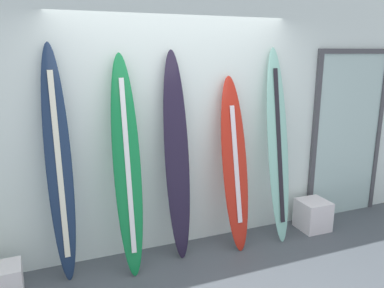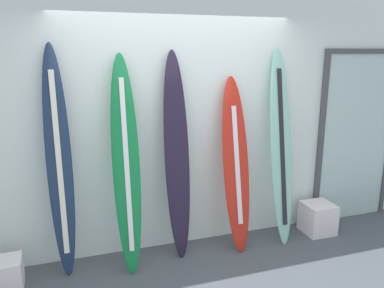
{
  "view_description": "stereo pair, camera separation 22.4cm",
  "coord_description": "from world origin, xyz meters",
  "views": [
    {
      "loc": [
        -1.31,
        -2.51,
        2.13
      ],
      "look_at": [
        0.07,
        0.95,
        1.22
      ],
      "focal_mm": 35.11,
      "sensor_mm": 36.0,
      "label": 1
    },
    {
      "loc": [
        -1.1,
        -2.59,
        2.13
      ],
      "look_at": [
        0.07,
        0.95,
        1.22
      ],
      "focal_mm": 35.11,
      "sensor_mm": 36.0,
      "label": 2
    }
  ],
  "objects": [
    {
      "name": "display_block_center",
      "position": [
        1.66,
        0.92,
        0.18
      ],
      "size": [
        0.35,
        0.35,
        0.37
      ],
      "color": "white",
      "rests_on": "ground"
    },
    {
      "name": "surfboard_seafoam",
      "position": [
        1.12,
        0.96,
        1.1
      ],
      "size": [
        0.27,
        0.45,
        2.19
      ],
      "color": "#8ACCBA",
      "rests_on": "ground"
    },
    {
      "name": "surfboard_crimson",
      "position": [
        0.57,
        0.95,
        0.93
      ],
      "size": [
        0.3,
        0.44,
        1.89
      ],
      "color": "red",
      "rests_on": "ground"
    },
    {
      "name": "display_block_left",
      "position": [
        -1.76,
        0.85,
        0.15
      ],
      "size": [
        0.3,
        0.3,
        0.29
      ],
      "color": "white",
      "rests_on": "ground"
    },
    {
      "name": "glass_door",
      "position": [
        2.34,
        1.18,
        1.12
      ],
      "size": [
        1.12,
        0.06,
        2.17
      ],
      "color": "silver",
      "rests_on": "ground"
    },
    {
      "name": "surfboard_navy",
      "position": [
        -1.22,
        1.01,
        1.1
      ],
      "size": [
        0.25,
        0.33,
        2.23
      ],
      "color": "#1B2D4D",
      "rests_on": "ground"
    },
    {
      "name": "wall_back",
      "position": [
        0.0,
        1.3,
        1.4
      ],
      "size": [
        7.2,
        0.2,
        2.8
      ],
      "primitive_type": "cube",
      "color": "white",
      "rests_on": "ground"
    },
    {
      "name": "surfboard_charcoal",
      "position": [
        -0.08,
        1.0,
        1.07
      ],
      "size": [
        0.27,
        0.34,
        2.16
      ],
      "color": "#211A31",
      "rests_on": "ground"
    },
    {
      "name": "surfboard_emerald",
      "position": [
        -0.61,
        0.92,
        1.06
      ],
      "size": [
        0.28,
        0.49,
        2.14
      ],
      "color": "#137C3D",
      "rests_on": "ground"
    }
  ]
}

